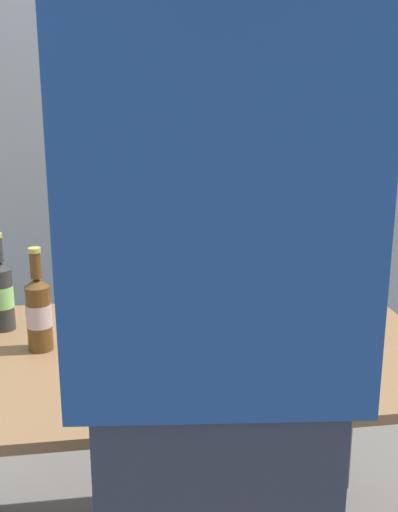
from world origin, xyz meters
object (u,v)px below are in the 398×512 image
object	(u,v)px
person_figure	(216,401)
laptop	(272,321)
beer_bottle_brown	(39,311)
beer_bottle_dark	(2,294)

from	to	relation	value
person_figure	laptop	bearing A→B (deg)	67.56
beer_bottle_brown	beer_bottle_dark	xyz separation A→B (m)	(-0.11, 0.16, 0.00)
person_figure	beer_bottle_brown	bearing A→B (deg)	116.85
laptop	beer_bottle_brown	bearing A→B (deg)	178.26
laptop	beer_bottle_dark	distance (m)	0.75
laptop	beer_bottle_brown	distance (m)	0.62
beer_bottle_dark	beer_bottle_brown	bearing A→B (deg)	-54.29
beer_bottle_dark	person_figure	distance (m)	0.95
laptop	beer_bottle_dark	xyz separation A→B (m)	(-0.73, 0.18, 0.06)
laptop	beer_bottle_brown	size ratio (longest dim) A/B	1.48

